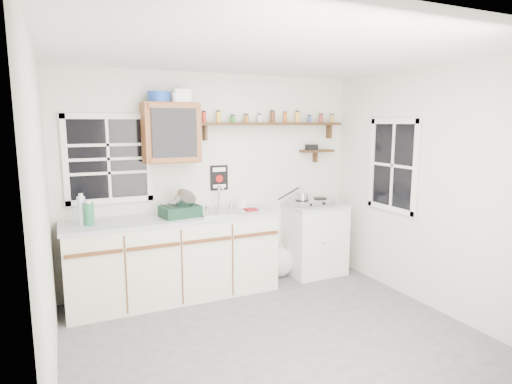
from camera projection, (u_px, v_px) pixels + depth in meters
room at (276, 203)px, 3.68m from camera, size 3.64×3.24×2.54m
main_cabinet at (175, 257)px, 4.73m from camera, size 2.31×0.63×0.92m
right_cabinet at (315, 239)px, 5.51m from camera, size 0.73×0.57×0.91m
sink at (220, 211)px, 4.88m from camera, size 0.52×0.44×0.29m
upper_cabinet at (171, 133)px, 4.66m from camera, size 0.60×0.32×0.65m
upper_cabinet_clutter at (169, 97)px, 4.59m from camera, size 0.46×0.24×0.14m
spice_shelf at (272, 123)px, 5.23m from camera, size 1.91×0.18×0.35m
secondary_shelf at (315, 150)px, 5.56m from camera, size 0.45×0.16×0.24m
warning_sign at (219, 178)px, 5.12m from camera, size 0.22×0.02×0.30m
window_back at (108, 159)px, 4.56m from camera, size 0.93×0.03×0.98m
window_right at (393, 165)px, 4.88m from camera, size 0.03×0.78×1.08m
water_bottles at (85, 212)px, 4.26m from camera, size 0.15×0.15×0.32m
dish_rack at (181, 208)px, 4.66m from camera, size 0.44×0.36×0.30m
soap_bottle at (242, 202)px, 5.03m from camera, size 0.10×0.10×0.17m
rag at (251, 210)px, 4.99m from camera, size 0.16×0.14×0.02m
hotplate at (311, 202)px, 5.38m from camera, size 0.55×0.31×0.08m
saucepan at (301, 196)px, 5.32m from camera, size 0.37×0.16×0.16m
trash_bag at (280, 261)px, 5.43m from camera, size 0.40×0.36×0.45m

